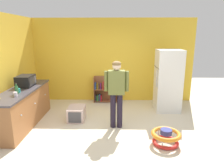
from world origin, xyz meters
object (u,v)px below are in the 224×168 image
standing_person (116,89)px  white_cup (15,94)px  bookshelf (104,91)px  microwave (26,81)px  kitchen_counter (23,107)px  refrigerator (168,81)px  yellow_cup (32,80)px  orange_cup (35,79)px  green_glass_bottle (17,90)px  teal_cup (19,91)px  baby_walker (166,137)px  pet_carrier (77,113)px

standing_person → white_cup: 2.21m
white_cup → bookshelf: bearing=53.0°
microwave → kitchen_counter: bearing=-87.5°
refrigerator → yellow_cup: 3.87m
kitchen_counter → orange_cup: bearing=93.4°
standing_person → microwave: standing_person is taller
microwave → yellow_cup: (-0.05, 0.50, -0.09)m
green_glass_bottle → standing_person: bearing=6.9°
teal_cup → white_cup: bearing=-76.5°
refrigerator → orange_cup: refrigerator is taller
standing_person → white_cup: (-2.17, -0.43, -0.02)m
baby_walker → green_glass_bottle: size_ratio=2.46×
microwave → teal_cup: 0.59m
refrigerator → baby_walker: size_ratio=2.95×
teal_cup → yellow_cup: 1.08m
standing_person → microwave: size_ratio=3.36×
microwave → orange_cup: (-0.05, 0.69, -0.09)m
pet_carrier → white_cup: bearing=-144.0°
bookshelf → orange_cup: (-1.97, -0.81, 0.58)m
teal_cup → orange_cup: size_ratio=1.00×
pet_carrier → yellow_cup: bearing=158.2°
refrigerator → pet_carrier: refrigerator is taller
standing_person → pet_carrier: bearing=159.4°
microwave → white_cup: bearing=-80.4°
pet_carrier → teal_cup: teal_cup is taller
microwave → green_glass_bottle: (0.10, -0.69, -0.04)m
kitchen_counter → green_glass_bottle: 0.66m
baby_walker → pet_carrier: bearing=150.5°
baby_walker → white_cup: white_cup is taller
pet_carrier → teal_cup: 1.52m
orange_cup → baby_walker: bearing=-29.2°
teal_cup → green_glass_bottle: bearing=-80.9°
pet_carrier → green_glass_bottle: (-1.18, -0.66, 0.82)m
yellow_cup → orange_cup: same height
bookshelf → teal_cup: size_ratio=8.95×
green_glass_bottle → yellow_cup: bearing=97.1°
green_glass_bottle → orange_cup: (-0.14, 1.38, -0.05)m
microwave → orange_cup: microwave is taller
yellow_cup → standing_person: bearing=-21.3°
pet_carrier → microwave: microwave is taller
bookshelf → pet_carrier: 1.68m
refrigerator → white_cup: refrigerator is taller
standing_person → orange_cup: (-2.36, 1.11, -0.02)m
kitchen_counter → refrigerator: bearing=16.3°
baby_walker → green_glass_bottle: 3.38m
bookshelf → baby_walker: (1.41, -2.70, -0.21)m
refrigerator → bookshelf: refrigerator is taller
baby_walker → teal_cup: teal_cup is taller
refrigerator → pet_carrier: size_ratio=3.22×
kitchen_counter → orange_cup: size_ratio=23.77×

